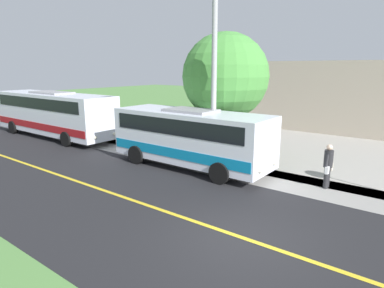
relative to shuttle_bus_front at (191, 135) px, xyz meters
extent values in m
plane|color=#548442|center=(4.53, 5.22, -1.51)|extent=(120.00, 120.00, 0.00)
cube|color=black|center=(4.53, 5.22, -1.50)|extent=(8.00, 100.00, 0.01)
cube|color=gray|center=(-0.67, 5.22, -1.51)|extent=(2.40, 100.00, 0.01)
cube|color=gold|center=(4.53, 5.22, -1.50)|extent=(0.16, 100.00, 0.00)
cube|color=silver|center=(0.00, 0.00, -0.03)|extent=(2.45, 7.71, 2.26)
cube|color=#0C72A5|center=(0.00, 0.00, -0.61)|extent=(2.49, 7.56, 0.44)
cube|color=black|center=(0.00, 0.00, 0.55)|extent=(2.49, 6.94, 0.70)
cube|color=gray|center=(0.00, 0.00, 1.16)|extent=(1.47, 2.31, 0.12)
cylinder|color=black|center=(-1.23, 2.39, -1.06)|extent=(0.25, 0.90, 0.90)
cylinder|color=black|center=(1.23, 2.39, -1.06)|extent=(0.25, 0.90, 0.90)
cylinder|color=black|center=(-1.23, -2.39, -1.06)|extent=(0.25, 0.90, 0.90)
cylinder|color=black|center=(1.23, -2.39, -1.06)|extent=(0.25, 0.90, 0.90)
sphere|color=#F2EACC|center=(-0.68, 3.88, -0.81)|extent=(0.20, 0.20, 0.20)
sphere|color=#F2EACC|center=(0.68, 3.88, -0.81)|extent=(0.20, 0.20, 0.20)
cube|color=silver|center=(-0.02, -11.61, 0.12)|extent=(2.50, 10.58, 2.55)
cube|color=maroon|center=(-0.02, -11.61, -0.61)|extent=(2.54, 10.37, 0.44)
cube|color=black|center=(-0.02, -11.61, 0.84)|extent=(2.54, 9.52, 0.70)
cube|color=gray|center=(-0.02, -11.61, 1.45)|extent=(1.50, 3.17, 0.12)
cylinder|color=black|center=(-1.27, -8.33, -1.06)|extent=(0.25, 0.90, 0.90)
cylinder|color=black|center=(1.23, -8.33, -1.06)|extent=(0.25, 0.90, 0.90)
cylinder|color=black|center=(-1.27, -14.89, -1.06)|extent=(0.25, 0.90, 0.90)
cylinder|color=black|center=(1.23, -14.89, -1.06)|extent=(0.25, 0.90, 0.90)
sphere|color=#F2EACC|center=(-0.71, -6.30, -0.81)|extent=(0.20, 0.20, 0.20)
sphere|color=#F2EACC|center=(0.67, -6.30, -0.81)|extent=(0.20, 0.20, 0.20)
cylinder|color=#262628|center=(-1.03, 5.94, -1.09)|extent=(0.18, 0.18, 0.84)
cylinder|color=#262628|center=(-0.83, 5.94, -1.09)|extent=(0.18, 0.18, 0.84)
cylinder|color=#262628|center=(-0.93, 5.94, -0.34)|extent=(0.34, 0.34, 0.66)
sphere|color=beige|center=(-0.93, 5.94, 0.11)|extent=(0.23, 0.23, 0.23)
cylinder|color=#262628|center=(-1.12, 5.94, -0.30)|extent=(0.28, 0.10, 0.60)
cube|color=beige|center=(-1.19, 5.99, -0.72)|extent=(0.20, 0.12, 0.28)
cylinder|color=#262628|center=(-0.75, 5.94, -0.30)|extent=(0.28, 0.10, 0.60)
cube|color=white|center=(-0.67, 5.99, -0.72)|extent=(0.20, 0.12, 0.28)
cylinder|color=#9E9EA3|center=(-0.47, 0.94, 2.57)|extent=(0.24, 0.24, 8.15)
cylinder|color=#4C3826|center=(-2.87, 0.04, -0.28)|extent=(0.36, 0.36, 2.46)
sphere|color=#478C3D|center=(-2.87, 0.04, 2.62)|extent=(4.45, 4.45, 4.45)
cube|color=#B7A893|center=(-16.87, 4.03, 1.01)|extent=(10.00, 16.39, 5.04)
camera|label=1|loc=(12.00, 9.20, 3.07)|focal=31.11mm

